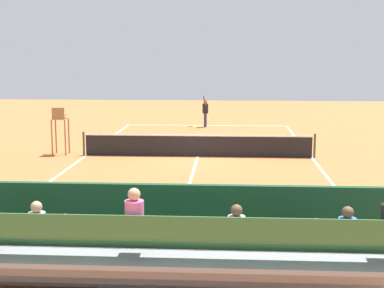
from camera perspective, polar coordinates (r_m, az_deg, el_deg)
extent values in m
plane|color=#BC6033|center=(25.31, 0.57, -1.26)|extent=(60.00, 60.00, 0.00)
cube|color=white|center=(36.18, 1.51, 1.87)|extent=(10.00, 0.10, 0.01)
cube|color=white|center=(14.65, -1.76, -8.97)|extent=(10.00, 0.10, 0.01)
cube|color=white|center=(25.54, 11.85, -1.35)|extent=(0.10, 22.00, 0.01)
cube|color=white|center=(26.06, -10.48, -1.11)|extent=(0.10, 22.00, 0.01)
cube|color=white|center=(31.28, 1.17, 0.73)|extent=(7.50, 0.10, 0.01)
cube|color=white|center=(19.40, -0.38, -4.45)|extent=(7.50, 0.10, 0.01)
cube|color=white|center=(25.31, 0.57, -1.25)|extent=(0.10, 12.10, 0.01)
cube|color=white|center=(36.18, 1.51, 1.87)|extent=(0.10, 0.30, 0.01)
cube|color=black|center=(25.24, 0.58, -0.24)|extent=(10.00, 0.02, 0.91)
cube|color=white|center=(25.16, 0.58, 0.85)|extent=(10.00, 0.04, 0.06)
cylinder|color=#2D5133|center=(25.47, 12.11, -0.18)|extent=(0.10, 0.10, 1.07)
cylinder|color=#2D5133|center=(25.99, -10.72, 0.05)|extent=(0.10, 0.10, 1.07)
cube|color=#194228|center=(11.51, -3.19, -8.85)|extent=(18.00, 0.16, 2.00)
cube|color=gray|center=(11.44, -3.37, -13.09)|extent=(9.00, 0.10, 0.45)
cube|color=gray|center=(11.05, -3.60, -12.88)|extent=(9.00, 0.80, 0.08)
cube|color=gray|center=(11.47, -3.35, -13.03)|extent=(9.00, 0.04, 0.45)
cube|color=#386B38|center=(10.81, -3.69, -11.01)|extent=(8.60, 0.36, 0.04)
cube|color=#386B38|center=(10.57, -3.83, -10.33)|extent=(8.60, 0.03, 0.36)
cube|color=gray|center=(10.15, -4.21, -12.20)|extent=(9.00, 0.80, 0.08)
cube|color=gray|center=(10.57, -3.91, -12.39)|extent=(9.00, 0.04, 0.45)
cube|color=#386B38|center=(9.91, -4.32, -10.15)|extent=(8.60, 0.36, 0.04)
cube|color=#386B38|center=(9.68, -4.48, -9.38)|extent=(8.60, 0.03, 0.36)
cube|color=gray|center=(9.25, -4.93, -11.39)|extent=(9.00, 0.80, 0.08)
cube|color=gray|center=(9.67, -4.57, -11.64)|extent=(9.00, 0.04, 0.45)
cube|color=#386B38|center=(9.02, -5.06, -9.11)|extent=(8.60, 0.36, 0.04)
cube|color=#386B38|center=(8.79, -5.25, -8.23)|extent=(8.60, 0.03, 0.36)
cube|color=#2D2D33|center=(9.18, -5.60, -8.52)|extent=(0.32, 0.40, 0.12)
cylinder|color=pink|center=(8.99, -5.76, -7.02)|extent=(0.30, 0.30, 0.45)
sphere|color=tan|center=(8.90, -5.79, -5.01)|extent=(0.20, 0.20, 0.20)
cube|color=#2D2D33|center=(10.17, 14.96, -9.70)|extent=(0.32, 0.40, 0.12)
cylinder|color=blue|center=(9.97, 15.16, -8.37)|extent=(0.30, 0.30, 0.45)
sphere|color=brown|center=(9.88, 15.24, -6.57)|extent=(0.20, 0.20, 0.20)
cube|color=#2D2D33|center=(10.99, 12.08, -10.63)|extent=(0.32, 0.40, 0.12)
cylinder|color=pink|center=(10.79, 12.22, -9.42)|extent=(0.30, 0.30, 0.45)
sphere|color=beige|center=(10.69, 12.28, -7.76)|extent=(0.20, 0.20, 0.20)
cube|color=#2D2D33|center=(9.97, 4.40, -9.79)|extent=(0.32, 0.40, 0.12)
cylinder|color=#9399A3|center=(9.77, 4.43, -8.43)|extent=(0.30, 0.30, 0.45)
sphere|color=brown|center=(9.68, 4.46, -6.59)|extent=(0.20, 0.20, 0.20)
cube|color=#2D2D33|center=(10.49, -14.87, -9.11)|extent=(0.32, 0.40, 0.12)
cylinder|color=#9399A3|center=(10.30, -15.15, -7.80)|extent=(0.30, 0.30, 0.45)
sphere|color=tan|center=(10.21, -15.23, -6.06)|extent=(0.20, 0.20, 0.20)
cube|color=#2D2D33|center=(11.28, -12.21, -10.12)|extent=(0.32, 0.40, 0.12)
cylinder|color=pink|center=(11.08, -12.43, -8.92)|extent=(0.30, 0.30, 0.45)
sphere|color=tan|center=(10.99, -12.49, -7.31)|extent=(0.20, 0.20, 0.20)
cylinder|color=olive|center=(26.62, -12.15, 0.79)|extent=(0.07, 0.07, 1.60)
cylinder|color=olive|center=(26.79, -13.39, 0.80)|extent=(0.07, 0.07, 1.60)
cylinder|color=olive|center=(26.05, -12.51, 0.60)|extent=(0.07, 0.07, 1.60)
cylinder|color=olive|center=(26.23, -13.77, 0.61)|extent=(0.07, 0.07, 1.60)
cube|color=olive|center=(26.32, -13.02, 2.49)|extent=(0.56, 0.56, 0.06)
cube|color=olive|center=(26.06, -13.19, 3.02)|extent=(0.56, 0.06, 0.48)
cube|color=olive|center=(26.23, -12.49, 2.82)|extent=(0.04, 0.48, 0.04)
cube|color=olive|center=(26.38, -13.57, 2.82)|extent=(0.04, 0.48, 0.04)
cube|color=#234C2D|center=(12.49, 11.91, -10.23)|extent=(1.80, 0.40, 0.05)
cylinder|color=#234C2D|center=(12.70, 15.29, -11.12)|extent=(0.06, 0.06, 0.45)
cylinder|color=#234C2D|center=(12.48, 8.40, -11.24)|extent=(0.06, 0.06, 0.45)
cube|color=#234C2D|center=(12.23, 12.07, -9.18)|extent=(1.80, 0.04, 0.36)
cube|color=#B22D2D|center=(12.27, 2.67, -11.75)|extent=(0.90, 0.36, 0.36)
cylinder|color=navy|center=(35.45, 1.37, 2.41)|extent=(0.14, 0.14, 0.85)
cylinder|color=navy|center=(35.24, 1.30, 2.37)|extent=(0.14, 0.14, 0.85)
cylinder|color=black|center=(35.27, 1.34, 3.56)|extent=(0.41, 0.41, 0.60)
sphere|color=brown|center=(35.23, 1.34, 4.22)|extent=(0.22, 0.22, 0.22)
cylinder|color=brown|center=(35.01, 1.27, 4.34)|extent=(0.26, 0.12, 0.55)
cylinder|color=brown|center=(35.48, 1.40, 3.64)|extent=(0.10, 0.10, 0.50)
cylinder|color=black|center=(35.51, -0.16, 1.75)|extent=(0.27, 0.14, 0.03)
torus|color=#D8CC4C|center=(35.60, 0.25, 1.77)|extent=(0.40, 0.40, 0.02)
cylinder|color=white|center=(35.60, 0.25, 1.77)|extent=(0.25, 0.25, 0.00)
sphere|color=#CCDB33|center=(32.57, 0.03, 1.12)|extent=(0.07, 0.07, 0.07)
sphere|color=#CCDB33|center=(34.14, -0.05, 1.49)|extent=(0.07, 0.07, 0.07)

